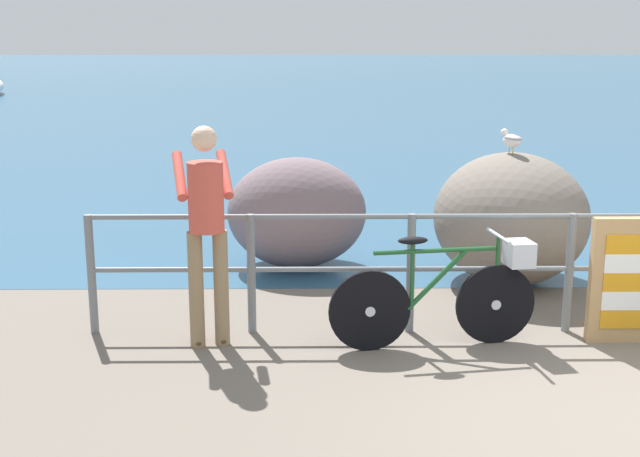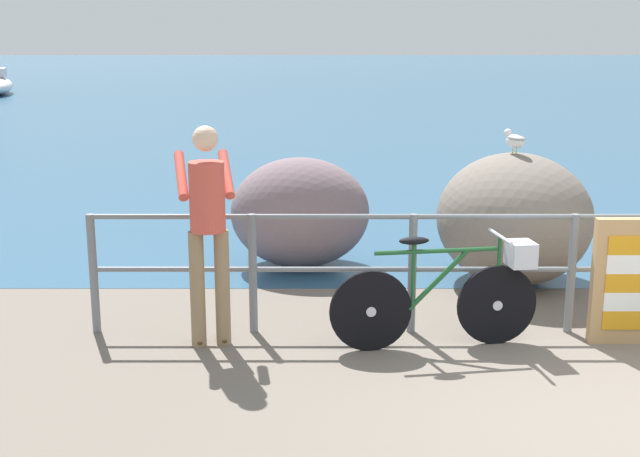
% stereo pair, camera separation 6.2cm
% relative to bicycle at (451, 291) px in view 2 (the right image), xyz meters
% --- Properties ---
extents(ground_plane, '(120.00, 120.00, 0.10)m').
position_rel_bicycle_xyz_m(ground_plane, '(1.04, 18.68, -0.51)').
color(ground_plane, '#6B6056').
extents(sea_surface, '(120.00, 90.00, 0.01)m').
position_rel_bicycle_xyz_m(sea_surface, '(1.04, 46.55, -0.46)').
color(sea_surface, '#2D5675').
rests_on(sea_surface, ground_plane).
extents(promenade_railing, '(8.06, 0.07, 1.02)m').
position_rel_bicycle_xyz_m(promenade_railing, '(1.04, 0.33, 0.17)').
color(promenade_railing, slate).
rests_on(promenade_railing, ground_plane).
extents(bicycle, '(1.69, 0.48, 0.92)m').
position_rel_bicycle_xyz_m(bicycle, '(0.00, 0.00, 0.00)').
color(bicycle, black).
rests_on(bicycle, ground_plane).
extents(person_at_railing, '(0.54, 0.67, 1.78)m').
position_rel_bicycle_xyz_m(person_at_railing, '(-1.95, 0.05, 0.53)').
color(person_at_railing, '#8C7251').
rests_on(person_at_railing, ground_plane).
extents(breakwater_boulder_main, '(1.54, 1.66, 1.32)m').
position_rel_bicycle_xyz_m(breakwater_boulder_main, '(0.88, 1.78, 0.19)').
color(breakwater_boulder_main, slate).
rests_on(breakwater_boulder_main, ground).
extents(breakwater_boulder_left, '(1.49, 1.20, 1.19)m').
position_rel_bicycle_xyz_m(breakwater_boulder_left, '(-1.28, 2.39, 0.13)').
color(breakwater_boulder_left, slate).
rests_on(breakwater_boulder_left, ground).
extents(seagull, '(0.21, 0.34, 0.23)m').
position_rel_bicycle_xyz_m(seagull, '(0.84, 1.75, 0.99)').
color(seagull, gold).
rests_on(seagull, breakwater_boulder_main).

